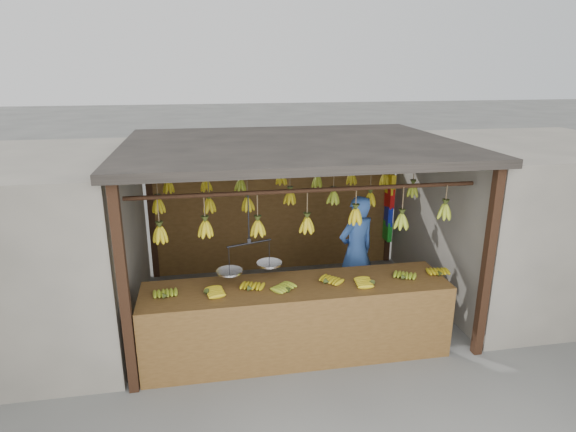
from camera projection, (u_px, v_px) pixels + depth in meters
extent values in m
plane|color=#5B5B57|center=(292.00, 308.00, 6.92)|extent=(80.00, 80.00, 0.00)
cube|color=black|center=(124.00, 293.00, 4.83)|extent=(0.10, 0.10, 2.30)
cube|color=black|center=(487.00, 265.00, 5.51)|extent=(0.10, 0.10, 2.30)
cube|color=black|center=(151.00, 210.00, 7.65)|extent=(0.10, 0.10, 2.30)
cube|color=black|center=(389.00, 198.00, 8.32)|extent=(0.10, 0.10, 2.30)
cube|color=black|center=(292.00, 145.00, 6.22)|extent=(4.30, 3.30, 0.10)
cylinder|color=black|center=(309.00, 190.00, 5.38)|extent=(4.00, 0.05, 0.05)
cylinder|color=black|center=(292.00, 172.00, 6.32)|extent=(4.00, 0.05, 0.05)
cylinder|color=black|center=(280.00, 158.00, 7.26)|extent=(4.00, 0.05, 0.05)
cube|color=brown|center=(275.00, 218.00, 8.06)|extent=(4.00, 0.06, 1.80)
cube|color=slate|center=(7.00, 250.00, 5.97)|extent=(3.00, 3.00, 2.30)
cube|color=slate|center=(528.00, 219.00, 7.18)|extent=(3.00, 3.00, 2.30)
cube|color=brown|center=(297.00, 288.00, 5.60)|extent=(3.58, 0.80, 0.08)
cube|color=brown|center=(303.00, 337.00, 5.35)|extent=(3.58, 0.04, 0.90)
cube|color=black|center=(148.00, 353.00, 5.13)|extent=(0.07, 0.07, 0.82)
cube|color=black|center=(442.00, 324.00, 5.70)|extent=(0.07, 0.07, 0.82)
cube|color=black|center=(153.00, 320.00, 5.78)|extent=(0.07, 0.07, 0.82)
cube|color=black|center=(417.00, 297.00, 6.35)|extent=(0.07, 0.07, 0.82)
ellipsoid|color=#92A523|center=(165.00, 296.00, 5.24)|extent=(0.20, 0.26, 0.06)
ellipsoid|color=#B79F13|center=(207.00, 293.00, 5.32)|extent=(0.27, 0.22, 0.06)
ellipsoid|color=#B79F13|center=(250.00, 289.00, 5.41)|extent=(0.25, 0.29, 0.06)
ellipsoid|color=#92A523|center=(289.00, 290.00, 5.40)|extent=(0.29, 0.30, 0.06)
ellipsoid|color=#B79F13|center=(327.00, 282.00, 5.58)|extent=(0.30, 0.30, 0.06)
ellipsoid|color=#B79F13|center=(371.00, 282.00, 5.59)|extent=(0.26, 0.21, 0.06)
ellipsoid|color=#92A523|center=(404.00, 278.00, 5.70)|extent=(0.27, 0.30, 0.06)
ellipsoid|color=#B79F13|center=(441.00, 274.00, 5.80)|extent=(0.20, 0.26, 0.06)
ellipsoid|color=#B79F13|center=(160.00, 235.00, 5.28)|extent=(0.16, 0.16, 0.28)
ellipsoid|color=#B79F13|center=(205.00, 229.00, 5.32)|extent=(0.16, 0.16, 0.28)
ellipsoid|color=#B79F13|center=(258.00, 228.00, 5.46)|extent=(0.16, 0.16, 0.28)
ellipsoid|color=#B79F13|center=(307.00, 225.00, 5.55)|extent=(0.16, 0.16, 0.28)
ellipsoid|color=#B79F13|center=(355.00, 217.00, 5.58)|extent=(0.16, 0.16, 0.28)
ellipsoid|color=#92A523|center=(401.00, 221.00, 5.66)|extent=(0.16, 0.16, 0.28)
ellipsoid|color=#92A523|center=(445.00, 212.00, 5.72)|extent=(0.16, 0.16, 0.28)
ellipsoid|color=#B79F13|center=(158.00, 206.00, 6.10)|extent=(0.16, 0.16, 0.28)
ellipsoid|color=#B79F13|center=(209.00, 206.00, 6.23)|extent=(0.16, 0.16, 0.28)
ellipsoid|color=#B79F13|center=(248.00, 204.00, 6.31)|extent=(0.16, 0.16, 0.28)
ellipsoid|color=#B79F13|center=(290.00, 197.00, 6.46)|extent=(0.16, 0.16, 0.28)
ellipsoid|color=#92A523|center=(333.00, 198.00, 6.51)|extent=(0.16, 0.16, 0.28)
ellipsoid|color=#B79F13|center=(370.00, 200.00, 6.67)|extent=(0.16, 0.16, 0.28)
ellipsoid|color=#92A523|center=(413.00, 190.00, 6.72)|extent=(0.16, 0.16, 0.28)
ellipsoid|color=#B79F13|center=(169.00, 187.00, 7.05)|extent=(0.16, 0.16, 0.28)
ellipsoid|color=#B79F13|center=(206.00, 185.00, 7.17)|extent=(0.16, 0.16, 0.28)
ellipsoid|color=#92A523|center=(240.00, 185.00, 7.26)|extent=(0.16, 0.16, 0.28)
ellipsoid|color=#B79F13|center=(281.00, 179.00, 7.41)|extent=(0.16, 0.16, 0.28)
ellipsoid|color=#92A523|center=(317.00, 182.00, 7.43)|extent=(0.16, 0.16, 0.28)
ellipsoid|color=#B79F13|center=(352.00, 179.00, 7.55)|extent=(0.16, 0.16, 0.28)
ellipsoid|color=#B79F13|center=(384.00, 180.00, 7.69)|extent=(0.16, 0.16, 0.28)
cylinder|color=black|center=(249.00, 219.00, 5.36)|extent=(0.02, 0.02, 0.59)
cylinder|color=black|center=(249.00, 243.00, 5.44)|extent=(0.52, 0.19, 0.02)
cylinder|color=silver|center=(230.00, 272.00, 5.42)|extent=(0.29, 0.29, 0.02)
cylinder|color=silver|center=(269.00, 264.00, 5.64)|extent=(0.29, 0.29, 0.02)
imported|color=#3359A5|center=(356.00, 251.00, 6.84)|extent=(0.69, 0.58, 1.63)
cube|color=yellow|center=(390.00, 184.00, 8.09)|extent=(0.08, 0.26, 0.34)
cube|color=red|center=(389.00, 198.00, 8.16)|extent=(0.08, 0.26, 0.34)
cube|color=#1426BF|center=(388.00, 215.00, 8.25)|extent=(0.08, 0.26, 0.34)
cube|color=#199926|center=(387.00, 230.00, 8.33)|extent=(0.08, 0.26, 0.34)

